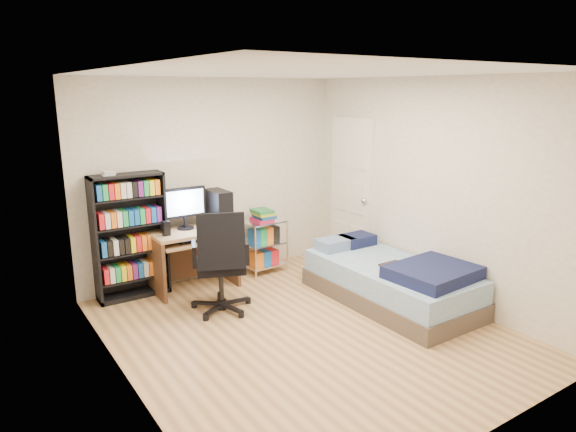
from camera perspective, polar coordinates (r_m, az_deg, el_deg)
room at (r=4.85m, az=2.01°, el=0.74°), size 3.58×4.08×2.58m
media_shelf at (r=6.11m, az=-17.15°, el=-2.04°), size 0.81×0.27×1.50m
computer_desk at (r=6.28m, az=-9.87°, el=-1.91°), size 0.98×0.57×1.23m
office_chair at (r=5.61m, az=-7.42°, el=-7.01°), size 0.89×0.89×1.14m
wire_cart at (r=6.72m, az=-2.70°, el=-1.68°), size 0.55×0.41×0.85m
bed at (r=5.95m, az=11.43°, el=-7.08°), size 1.01×2.01×0.57m
door at (r=6.99m, az=7.04°, el=2.60°), size 0.12×0.80×2.00m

